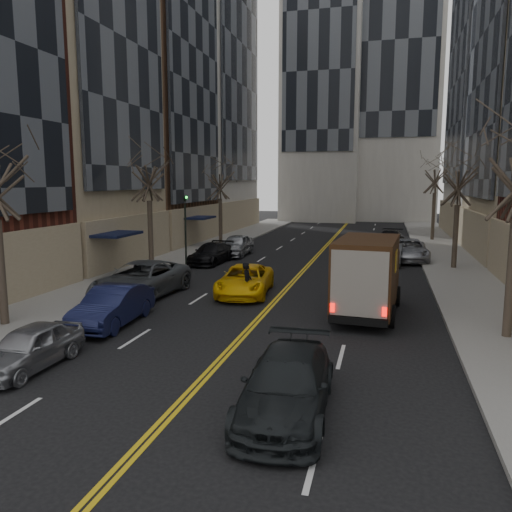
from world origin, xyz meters
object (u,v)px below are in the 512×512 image
Objects in this scene: taxi at (245,280)px; ups_truck at (368,276)px; pedestrian at (247,282)px; observer_sedan at (287,385)px.

ups_truck is at bearing -27.62° from taxi.
ups_truck is 1.19× the size of taxi.
ups_truck is 3.42× the size of pedestrian.
pedestrian is (0.42, -1.14, 0.18)m from taxi.
ups_truck is at bearing -106.89° from pedestrian.
pedestrian is at bearing 172.23° from ups_truck.
ups_truck is 6.26m from taxi.
ups_truck is 9.47m from observer_sedan.
observer_sedan is 11.15m from pedestrian.
pedestrian is at bearing 107.87° from observer_sedan.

